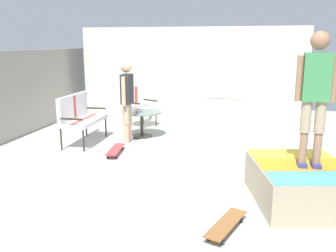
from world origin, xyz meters
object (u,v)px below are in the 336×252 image
object	(u,v)px
skate_ramp	(303,183)
patio_bench	(79,114)
patio_table	(142,119)
skateboard_spare	(226,224)
skateboard_by_bench	(115,150)
patio_chair_near_house	(139,102)
person_skater	(315,90)
person_watching	(127,97)

from	to	relation	value
skate_ramp	patio_bench	distance (m)	4.68
patio_table	skateboard_spare	size ratio (longest dim) A/B	1.10
skate_ramp	skateboard_by_bench	size ratio (longest dim) A/B	2.58
patio_chair_near_house	patio_table	world-z (taller)	patio_chair_near_house
patio_table	skateboard_by_bench	size ratio (longest dim) A/B	1.10
person_skater	skateboard_spare	size ratio (longest dim) A/B	2.05
patio_bench	skateboard_by_bench	bearing A→B (deg)	-120.60
patio_bench	person_watching	xyz separation A→B (m)	(0.10, -1.03, 0.39)
patio_table	skate_ramp	bearing A→B (deg)	-132.82
patio_bench	patio_chair_near_house	xyz separation A→B (m)	(1.79, -0.74, -0.00)
person_watching	person_skater	bearing A→B (deg)	-124.73
patio_chair_near_house	person_watching	bearing A→B (deg)	-170.40
person_skater	skateboard_by_bench	size ratio (longest dim) A/B	2.06
person_skater	skateboard_by_bench	distance (m)	3.82
person_watching	skateboard_spare	world-z (taller)	person_watching
skate_ramp	patio_bench	bearing A→B (deg)	63.77
patio_chair_near_house	patio_table	bearing A→B (deg)	-159.30
patio_table	person_watching	distance (m)	0.90
skate_ramp	patio_bench	world-z (taller)	patio_bench
patio_bench	patio_chair_near_house	world-z (taller)	same
skate_ramp	patio_table	size ratio (longest dim) A/B	2.34
skateboard_by_bench	skateboard_spare	bearing A→B (deg)	-137.75
patio_table	skateboard_spare	bearing A→B (deg)	-151.04
person_watching	skateboard_spare	size ratio (longest dim) A/B	2.09
patio_bench	patio_table	xyz separation A→B (m)	(0.77, -1.13, -0.21)
skateboard_by_bench	skateboard_spare	world-z (taller)	same
patio_bench	skateboard_spare	distance (m)	4.50
patio_table	person_skater	bearing A→B (deg)	-132.98
patio_bench	skateboard_by_bench	size ratio (longest dim) A/B	1.54
patio_table	person_watching	size ratio (longest dim) A/B	0.53
patio_chair_near_house	person_skater	world-z (taller)	person_skater
person_skater	skateboard_spare	distance (m)	1.96
skate_ramp	skateboard_spare	distance (m)	1.38
skate_ramp	patio_bench	xyz separation A→B (m)	(2.06, 4.18, 0.36)
skate_ramp	patio_chair_near_house	world-z (taller)	patio_chair_near_house
person_watching	skateboard_by_bench	distance (m)	1.15
skateboard_by_bench	skateboard_spare	distance (m)	3.33
skate_ramp	skateboard_spare	xyz separation A→B (m)	(-1.00, 0.93, -0.17)
patio_bench	patio_table	distance (m)	1.38
patio_chair_near_house	person_skater	distance (m)	5.31
person_watching	person_skater	world-z (taller)	person_skater
patio_bench	skateboard_by_bench	distance (m)	1.29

